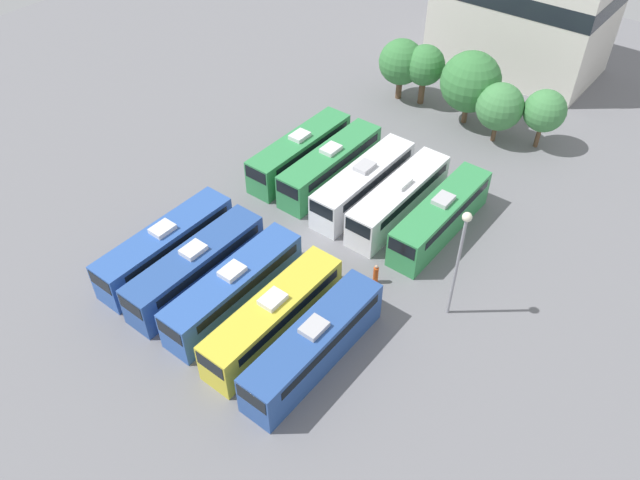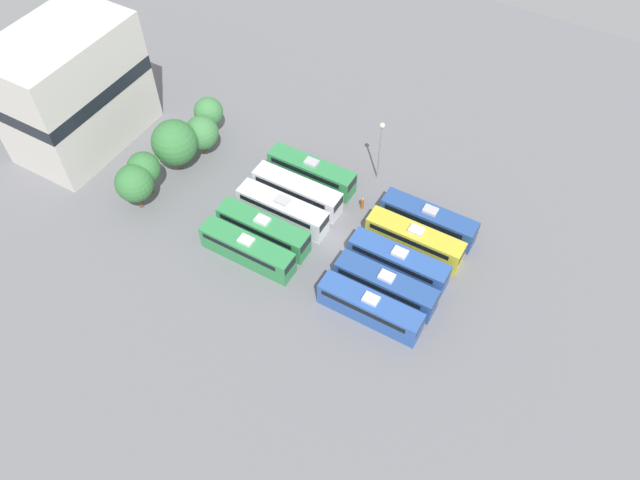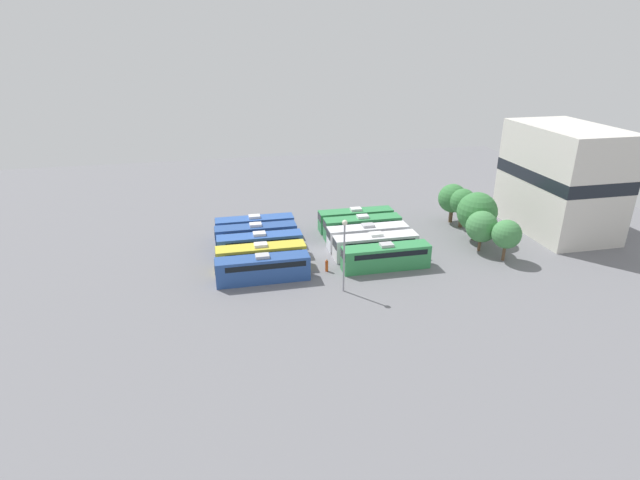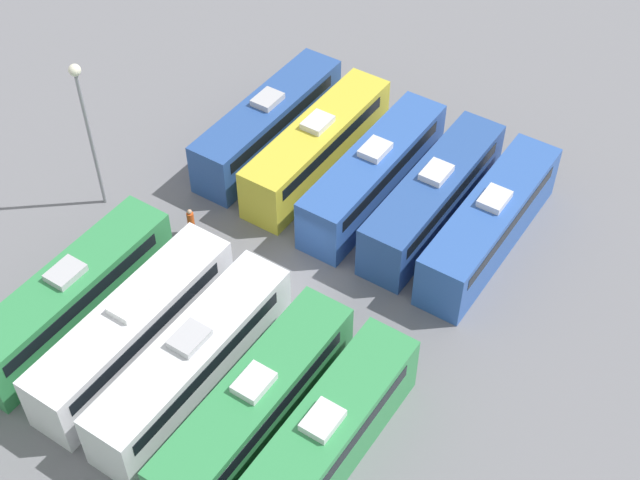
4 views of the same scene
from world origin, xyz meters
The scene contains 18 objects.
ground_plane centered at (0.00, 0.00, 0.00)m, with size 113.26×113.26×0.00m, color slate.
bus_0 centered at (-6.77, -7.29, 1.65)m, with size 2.47×10.99×3.36m.
bus_1 centered at (-3.54, -7.44, 1.65)m, with size 2.47×10.99×3.36m.
bus_2 centered at (-0.11, -7.29, 1.65)m, with size 2.47×10.99×3.36m.
bus_3 centered at (3.54, -7.51, 1.65)m, with size 2.47×10.99×3.36m.
bus_4 centered at (6.90, -7.68, 1.65)m, with size 2.47×10.99×3.36m.
bus_5 centered at (-6.76, 7.57, 1.65)m, with size 2.47×10.99×3.36m.
bus_6 centered at (-3.55, 7.63, 1.65)m, with size 2.47×10.99×3.36m.
bus_7 centered at (-0.03, 7.33, 1.65)m, with size 2.47×10.99×3.36m.
bus_8 centered at (3.26, 7.36, 1.65)m, with size 2.47×10.99×3.36m.
bus_9 centered at (6.85, 7.51, 1.65)m, with size 2.47×10.99×3.36m.
worker_person centered at (6.06, 0.18, 0.76)m, with size 0.36×0.36×1.64m.
light_pole centered at (11.41, 0.88, 5.75)m, with size 0.60×0.60×8.59m.
tree_0 centered at (-6.65, 22.79, 3.83)m, with size 4.36×4.36×6.04m.
tree_1 centered at (-4.36, 23.31, 3.98)m, with size 3.84×3.84×5.94m.
tree_2 centered at (0.73, 22.78, 4.17)m, with size 5.51×5.51×6.94m.
tree_3 centered at (4.34, 21.61, 3.46)m, with size 4.17×4.17×5.56m.
tree_4 centered at (7.80, 23.10, 3.60)m, with size 3.69×3.69×5.47m.
Camera 1 is at (21.70, -25.96, 31.50)m, focal length 35.00 mm.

